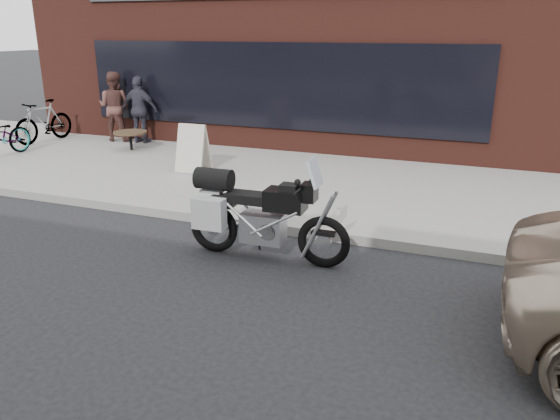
{
  "coord_description": "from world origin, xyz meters",
  "views": [
    {
      "loc": [
        3.0,
        -3.28,
        3.01
      ],
      "look_at": [
        0.66,
        2.75,
        0.85
      ],
      "focal_mm": 35.0,
      "sensor_mm": 36.0,
      "label": 1
    }
  ],
  "objects_px": {
    "motorcycle": "(255,215)",
    "bicycle_rear": "(44,121)",
    "sandwich_sign": "(193,148)",
    "cafe_patron_left": "(115,107)",
    "cafe_table": "(130,133)",
    "cafe_patron_right": "(140,110)"
  },
  "relations": [
    {
      "from": "sandwich_sign",
      "to": "cafe_table",
      "type": "relative_size",
      "value": 1.23
    },
    {
      "from": "cafe_table",
      "to": "cafe_patron_right",
      "type": "distance_m",
      "value": 1.02
    },
    {
      "from": "cafe_patron_left",
      "to": "cafe_patron_right",
      "type": "bearing_deg",
      "value": 171.37
    },
    {
      "from": "sandwich_sign",
      "to": "cafe_patron_right",
      "type": "distance_m",
      "value": 3.51
    },
    {
      "from": "cafe_table",
      "to": "cafe_patron_right",
      "type": "relative_size",
      "value": 0.47
    },
    {
      "from": "bicycle_rear",
      "to": "cafe_patron_right",
      "type": "distance_m",
      "value": 2.6
    },
    {
      "from": "sandwich_sign",
      "to": "motorcycle",
      "type": "bearing_deg",
      "value": -48.53
    },
    {
      "from": "motorcycle",
      "to": "cafe_table",
      "type": "distance_m",
      "value": 7.13
    },
    {
      "from": "motorcycle",
      "to": "sandwich_sign",
      "type": "relative_size",
      "value": 2.33
    },
    {
      "from": "motorcycle",
      "to": "bicycle_rear",
      "type": "height_order",
      "value": "motorcycle"
    },
    {
      "from": "motorcycle",
      "to": "sandwich_sign",
      "type": "bearing_deg",
      "value": 129.01
    },
    {
      "from": "cafe_table",
      "to": "motorcycle",
      "type": "bearing_deg",
      "value": -40.85
    },
    {
      "from": "motorcycle",
      "to": "bicycle_rear",
      "type": "relative_size",
      "value": 1.28
    },
    {
      "from": "bicycle_rear",
      "to": "sandwich_sign",
      "type": "xyz_separation_m",
      "value": [
        5.21,
        -1.3,
        -0.05
      ]
    },
    {
      "from": "motorcycle",
      "to": "cafe_patron_right",
      "type": "xyz_separation_m",
      "value": [
        -5.68,
        5.54,
        0.38
      ]
    },
    {
      "from": "motorcycle",
      "to": "bicycle_rear",
      "type": "xyz_separation_m",
      "value": [
        -8.12,
        4.71,
        0.06
      ]
    },
    {
      "from": "cafe_table",
      "to": "cafe_patron_left",
      "type": "bearing_deg",
      "value": 140.59
    },
    {
      "from": "bicycle_rear",
      "to": "cafe_table",
      "type": "relative_size",
      "value": 2.24
    },
    {
      "from": "bicycle_rear",
      "to": "cafe_patron_right",
      "type": "bearing_deg",
      "value": 24.96
    },
    {
      "from": "bicycle_rear",
      "to": "cafe_patron_left",
      "type": "relative_size",
      "value": 1.0
    },
    {
      "from": "motorcycle",
      "to": "sandwich_sign",
      "type": "height_order",
      "value": "motorcycle"
    },
    {
      "from": "motorcycle",
      "to": "cafe_table",
      "type": "bearing_deg",
      "value": 137.67
    }
  ]
}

